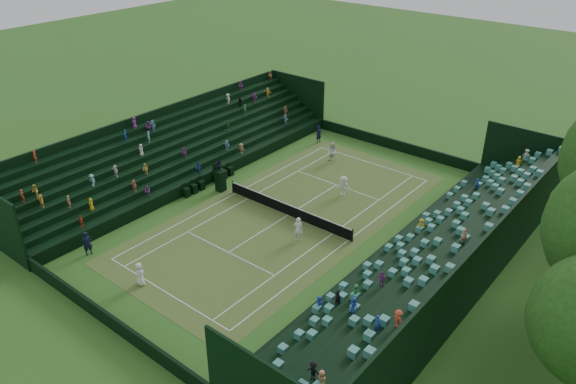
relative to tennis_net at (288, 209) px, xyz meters
name	(u,v)px	position (x,y,z in m)	size (l,w,h in m)	color
ground	(288,215)	(0.00, 0.00, -0.53)	(160.00, 160.00, 0.00)	#36641F
court_surface	(288,215)	(0.00, 0.00, -0.52)	(12.97, 26.77, 0.01)	#2F6D24
perimeter_wall_north	(394,144)	(0.00, 15.88, -0.03)	(17.17, 0.20, 1.00)	black
perimeter_wall_south	(109,320)	(0.00, -15.88, -0.03)	(17.17, 0.20, 1.00)	black
perimeter_wall_east	(386,250)	(8.48, 0.00, -0.03)	(0.20, 31.77, 1.00)	black
perimeter_wall_west	(209,177)	(-8.48, 0.00, -0.03)	(0.20, 31.77, 1.00)	black
north_grandstand	(447,260)	(12.66, 0.00, 1.02)	(6.60, 32.00, 4.90)	black
south_grandstand	(175,153)	(-12.66, 0.00, 1.02)	(6.60, 32.00, 4.90)	black
tennis_net	(288,209)	(0.00, 0.00, 0.00)	(11.67, 0.10, 1.06)	black
umpire_chair	(220,178)	(-6.79, -0.37, 0.63)	(0.86, 0.86, 2.69)	black
courtside_chairs	(209,181)	(-8.18, -0.35, -0.11)	(0.51, 5.48, 1.10)	black
player_near_west	(140,274)	(-1.74, -12.35, 0.27)	(0.78, 0.51, 1.60)	white
player_near_east	(298,229)	(2.75, -2.25, 0.42)	(0.69, 0.45, 1.89)	white
player_far_west	(332,153)	(-2.89, 9.80, 0.44)	(0.94, 0.73, 1.92)	silver
player_far_east	(343,186)	(1.42, 5.23, 0.33)	(1.11, 0.64, 1.72)	silver
line_judge_north	(319,134)	(-6.51, 12.71, 0.34)	(0.63, 0.41, 1.73)	black
line_judge_south	(87,243)	(-7.14, -12.47, 0.34)	(0.63, 0.41, 1.72)	black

